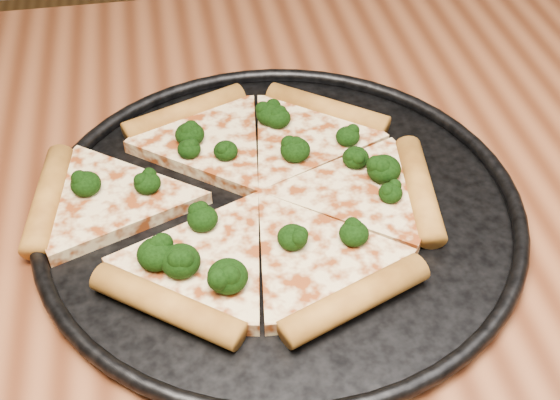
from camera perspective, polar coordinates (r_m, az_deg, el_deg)
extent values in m
cube|color=brown|center=(0.63, -0.29, -4.98)|extent=(1.20, 0.90, 0.04)
cube|color=brown|center=(1.31, 20.56, -0.33)|extent=(0.06, 0.06, 0.71)
cylinder|color=black|center=(0.64, 0.00, -0.86)|extent=(0.40, 0.40, 0.01)
torus|color=black|center=(0.63, 0.00, -0.40)|extent=(0.41, 0.41, 0.01)
cylinder|color=#C18030|center=(0.73, 3.62, 6.94)|extent=(0.11, 0.10, 0.02)
cylinder|color=#C18030|center=(0.73, -7.30, 6.64)|extent=(0.12, 0.07, 0.02)
cylinder|color=#C18030|center=(0.66, -17.33, 0.07)|extent=(0.04, 0.13, 0.02)
cylinder|color=#C18030|center=(0.56, -8.64, -7.98)|extent=(0.11, 0.10, 0.02)
cylinder|color=#C18030|center=(0.56, 5.77, -7.59)|extent=(0.12, 0.07, 0.02)
cylinder|color=#C18030|center=(0.65, 10.62, 0.82)|extent=(0.04, 0.13, 0.02)
ellipsoid|color=black|center=(0.57, -7.63, -4.66)|extent=(0.03, 0.03, 0.02)
ellipsoid|color=black|center=(0.70, -0.17, 6.32)|extent=(0.02, 0.02, 0.02)
ellipsoid|color=black|center=(0.55, -4.02, -5.85)|extent=(0.03, 0.03, 0.02)
ellipsoid|color=black|center=(0.58, -9.44, -4.11)|extent=(0.03, 0.03, 0.02)
ellipsoid|color=black|center=(0.66, 5.82, 3.25)|extent=(0.02, 0.02, 0.02)
ellipsoid|color=black|center=(0.69, -6.93, 5.01)|extent=(0.03, 0.03, 0.02)
ellipsoid|color=black|center=(0.67, -4.18, 3.79)|extent=(0.02, 0.02, 0.02)
ellipsoid|color=black|center=(0.63, 8.46, 0.54)|extent=(0.02, 0.02, 0.02)
ellipsoid|color=black|center=(0.59, 5.69, -2.58)|extent=(0.02, 0.02, 0.02)
ellipsoid|color=black|center=(0.71, -0.77, 6.60)|extent=(0.03, 0.03, 0.02)
ellipsoid|color=black|center=(0.67, -6.98, 3.89)|extent=(0.02, 0.02, 0.02)
ellipsoid|color=black|center=(0.60, -5.95, -1.42)|extent=(0.03, 0.03, 0.02)
ellipsoid|color=black|center=(0.64, -10.13, 1.29)|extent=(0.02, 0.02, 0.02)
ellipsoid|color=black|center=(0.66, 1.18, 3.86)|extent=(0.03, 0.03, 0.02)
ellipsoid|color=black|center=(0.65, -14.66, 1.20)|extent=(0.03, 0.03, 0.02)
ellipsoid|color=black|center=(0.68, 5.21, 4.87)|extent=(0.02, 0.02, 0.02)
ellipsoid|color=black|center=(0.58, 0.97, -2.87)|extent=(0.02, 0.02, 0.02)
ellipsoid|color=black|center=(0.65, 7.96, 2.36)|extent=(0.03, 0.03, 0.02)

